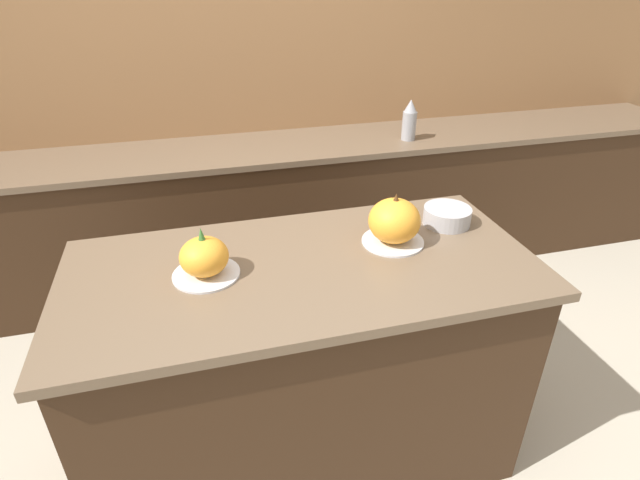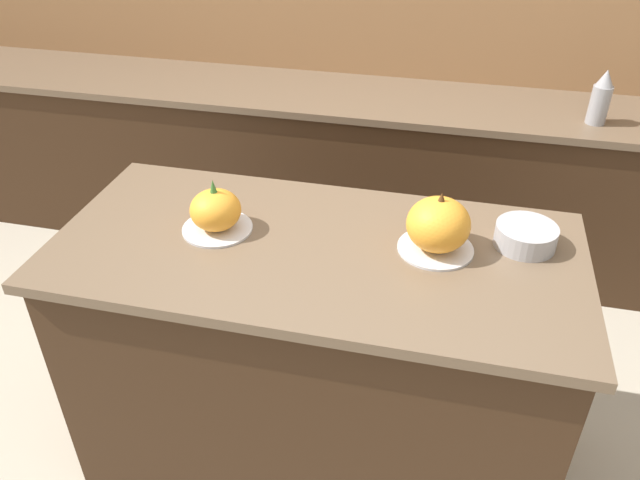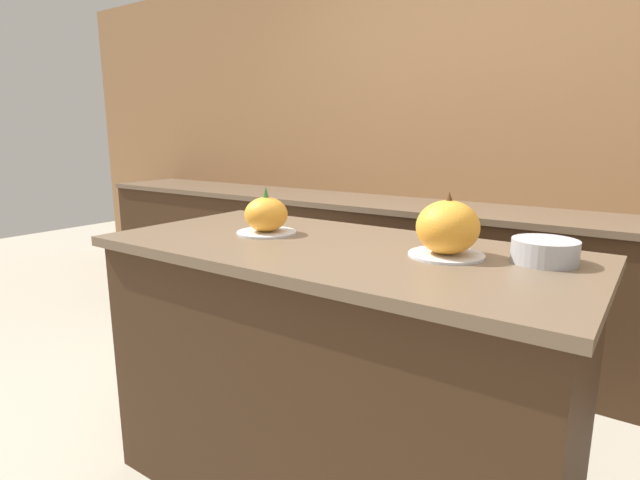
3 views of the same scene
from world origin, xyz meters
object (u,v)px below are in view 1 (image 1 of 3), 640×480
object	(u,v)px
pumpkin_cake_right	(394,222)
bottle_tall	(409,121)
pumpkin_cake_left	(204,258)
mixing_bowl	(447,216)

from	to	relation	value
pumpkin_cake_right	bottle_tall	size ratio (longest dim) A/B	0.94
pumpkin_cake_left	pumpkin_cake_right	distance (m)	0.69
pumpkin_cake_right	mixing_bowl	distance (m)	0.28
bottle_tall	pumpkin_cake_right	bearing A→B (deg)	-116.18
pumpkin_cake_left	bottle_tall	xyz separation A→B (m)	(1.30, 1.31, -0.00)
pumpkin_cake_right	mixing_bowl	size ratio (longest dim) A/B	1.24
pumpkin_cake_right	mixing_bowl	xyz separation A→B (m)	(0.26, 0.08, -0.05)
pumpkin_cake_right	pumpkin_cake_left	bearing A→B (deg)	-176.14
pumpkin_cake_left	bottle_tall	bearing A→B (deg)	45.07
bottle_tall	mixing_bowl	xyz separation A→B (m)	(-0.36, -1.18, -0.03)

